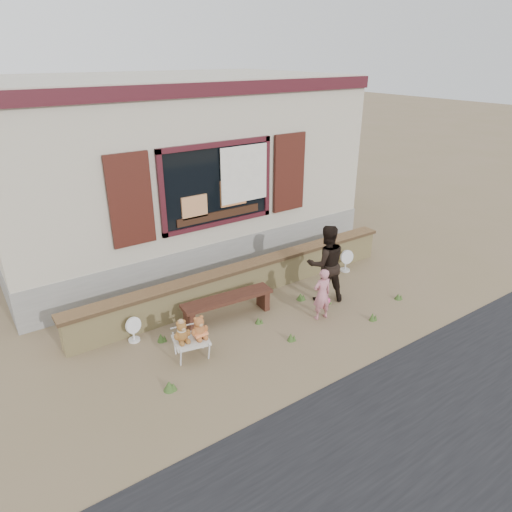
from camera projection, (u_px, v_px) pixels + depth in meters
ground at (274, 316)px, 8.45m from camera, size 80.00×80.00×0.00m
shopfront at (165, 164)px, 11.01m from camera, size 8.04×5.13×4.00m
brick_wall at (245, 279)px, 9.06m from camera, size 7.10×0.36×0.67m
bench at (228, 303)px, 8.27m from camera, size 1.74×0.49×0.44m
folding_chair at (191, 341)px, 7.21m from camera, size 0.62×0.58×0.33m
teddy_bear_left at (181, 331)px, 7.07m from camera, size 0.32×0.29×0.38m
teddy_bear_right at (199, 327)px, 7.17m from camera, size 0.33×0.30×0.39m
child at (322, 294)px, 8.19m from camera, size 0.40×0.29×0.99m
adult at (326, 264)px, 8.71m from camera, size 0.92×0.83×1.56m
fan_left at (133, 329)px, 7.64m from camera, size 0.30×0.19×0.46m
fan_right at (346, 260)px, 10.09m from camera, size 0.33×0.21×0.51m
grass_tufts at (275, 327)px, 7.99m from camera, size 5.01×1.68×0.16m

